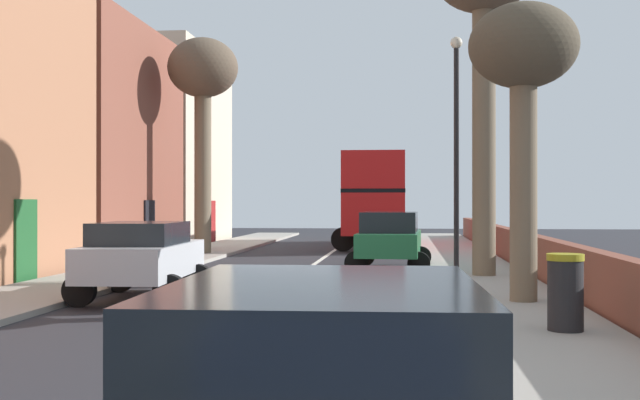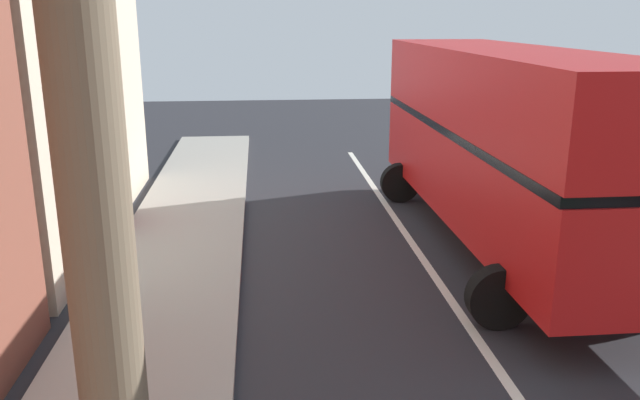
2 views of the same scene
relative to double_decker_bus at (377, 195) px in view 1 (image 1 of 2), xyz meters
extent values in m
plane|color=#28282D|center=(-1.70, -17.15, -2.35)|extent=(84.00, 84.00, 0.00)
cube|color=silver|center=(-1.70, -17.15, -2.35)|extent=(0.16, 54.00, 0.01)
cube|color=#9E998E|center=(-6.60, -17.15, -2.29)|extent=(2.60, 60.00, 0.12)
cube|color=#9E998E|center=(3.20, -17.15, -2.29)|extent=(2.60, 60.00, 0.12)
cube|color=#194C23|center=(-8.17, -17.15, -1.30)|extent=(0.08, 1.10, 2.10)
cube|color=brown|center=(-10.20, -7.55, 1.94)|extent=(4.00, 9.22, 8.58)
cube|color=black|center=(-8.17, -7.55, -1.30)|extent=(0.08, 1.10, 2.10)
cube|color=beige|center=(-10.20, 2.05, 2.39)|extent=(4.00, 9.22, 9.49)
cube|color=maroon|center=(-8.17, 2.05, -1.30)|extent=(0.08, 1.10, 2.10)
cube|color=brown|center=(4.75, -17.15, -1.78)|extent=(0.36, 54.00, 1.14)
cube|color=red|center=(0.00, -0.01, -0.80)|extent=(2.51, 10.44, 1.70)
cube|color=black|center=(0.00, -0.01, 0.13)|extent=(2.53, 10.33, 0.16)
cube|color=red|center=(0.00, -0.01, 0.96)|extent=(2.51, 10.44, 1.50)
cube|color=black|center=(0.00, 5.19, -0.72)|extent=(2.20, 0.06, 1.19)
cylinder|color=black|center=(-1.28, 3.54, -1.85)|extent=(1.00, 0.30, 1.00)
cylinder|color=black|center=(1.28, 3.54, -1.85)|extent=(1.00, 0.30, 1.00)
cylinder|color=black|center=(-1.28, -3.56, -1.85)|extent=(1.00, 0.30, 1.00)
cylinder|color=black|center=(1.28, -3.56, -1.85)|extent=(1.00, 0.30, 1.00)
cube|color=black|center=(0.81, -31.80, -1.01)|extent=(1.65, 2.27, 0.54)
cube|color=#B7BABF|center=(-4.20, -19.97, -1.53)|extent=(1.91, 4.10, 0.68)
cube|color=black|center=(-4.19, -20.17, -0.97)|extent=(1.69, 2.28, 0.45)
cylinder|color=black|center=(-5.14, -18.76, -2.03)|extent=(0.65, 0.25, 0.64)
cylinder|color=black|center=(-3.37, -18.68, -2.03)|extent=(0.65, 0.25, 0.64)
cylinder|color=black|center=(-5.03, -21.25, -2.03)|extent=(0.65, 0.25, 0.64)
cylinder|color=black|center=(-3.26, -21.17, -2.03)|extent=(0.65, 0.25, 0.64)
cube|color=#1E6038|center=(0.80, -12.32, -1.54)|extent=(1.91, 4.38, 0.66)
cube|color=black|center=(0.79, -12.53, -0.91)|extent=(1.69, 2.44, 0.60)
cylinder|color=black|center=(-0.03, -10.95, -2.03)|extent=(0.65, 0.25, 0.64)
cylinder|color=black|center=(1.74, -11.02, -2.03)|extent=(0.65, 0.25, 0.64)
cylinder|color=black|center=(-0.14, -13.61, -2.03)|extent=(0.65, 0.25, 0.64)
cylinder|color=black|center=(1.63, -13.69, -2.03)|extent=(0.65, 0.25, 0.64)
cylinder|color=brown|center=(-6.34, -6.81, 0.99)|extent=(0.64, 0.64, 6.46)
ellipsoid|color=brown|center=(-6.34, -6.81, 4.75)|extent=(2.65, 2.65, 2.25)
cylinder|color=brown|center=(3.29, -14.97, 1.47)|extent=(0.61, 0.61, 7.40)
cylinder|color=brown|center=(3.51, -20.37, 0.02)|extent=(0.52, 0.52, 4.51)
ellipsoid|color=#4C4233|center=(3.51, -20.37, 2.70)|extent=(2.10, 2.10, 1.65)
cylinder|color=black|center=(2.60, -14.69, 0.77)|extent=(0.14, 0.14, 6.00)
sphere|color=silver|center=(2.60, -14.69, 3.92)|extent=(0.32, 0.32, 0.32)
cylinder|color=black|center=(3.60, -23.90, -1.71)|extent=(0.52, 0.52, 1.04)
cylinder|color=olive|center=(3.60, -23.90, -1.14)|extent=(0.55, 0.55, 0.10)
camera|label=1|loc=(1.22, -35.94, -0.32)|focal=44.38mm
camera|label=2|loc=(-4.88, -12.39, 2.33)|focal=36.21mm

